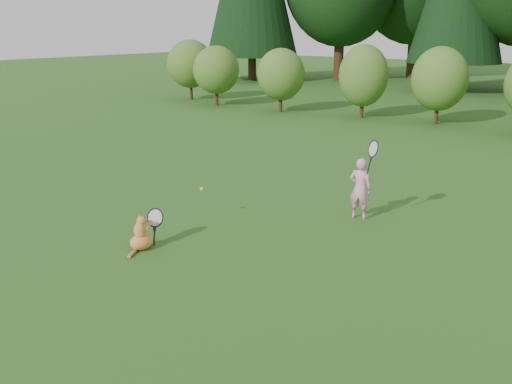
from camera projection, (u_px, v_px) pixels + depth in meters
The scene contains 5 objects.
ground at pixel (216, 243), 9.14m from camera, with size 100.00×100.00×0.00m, color #245919.
shrub_row at pixel (479, 87), 18.61m from camera, with size 28.00×3.00×2.80m, color #426720, non-canonical shape.
child at pixel (361, 187), 10.15m from camera, with size 0.65×0.44×1.65m.
cat at pixel (141, 231), 8.83m from camera, with size 0.41×0.80×0.73m.
tennis_ball at pixel (202, 189), 10.10m from camera, with size 0.07×0.07×0.07m.
Camera 1 is at (5.74, -6.36, 3.36)m, focal length 40.00 mm.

